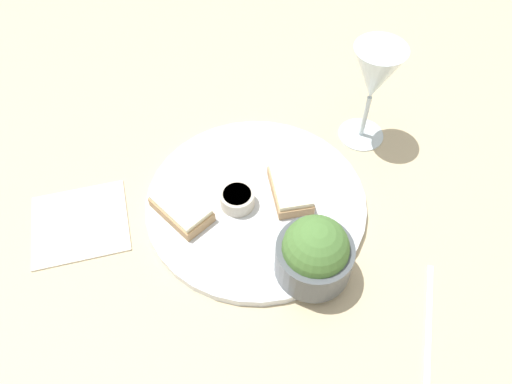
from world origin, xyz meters
TOP-DOWN VIEW (x-y plane):
  - ground_plane at (0.00, 0.00)m, footprint 4.00×4.00m
  - dinner_plate at (0.00, 0.00)m, footprint 0.34×0.34m
  - salad_bowl at (0.14, -0.03)m, footprint 0.10×0.10m
  - sauce_ramekin at (-0.02, -0.02)m, footprint 0.05×0.05m
  - cheese_toast_near at (0.03, 0.04)m, footprint 0.10×0.10m
  - cheese_toast_far at (-0.07, -0.09)m, footprint 0.09×0.06m
  - wine_glass at (0.03, 0.23)m, footprint 0.08×0.08m
  - napkin at (-0.17, -0.20)m, footprint 0.19×0.19m
  - fork at (0.30, 0.01)m, footprint 0.09×0.16m

SIDE VIEW (x-z plane):
  - ground_plane at x=0.00m, z-range 0.00..0.00m
  - napkin at x=-0.17m, z-range 0.00..0.01m
  - fork at x=0.30m, z-range 0.00..0.01m
  - dinner_plate at x=0.00m, z-range 0.00..0.01m
  - cheese_toast_near at x=0.03m, z-range 0.01..0.04m
  - cheese_toast_far at x=-0.07m, z-range 0.01..0.04m
  - sauce_ramekin at x=-0.02m, z-range 0.02..0.04m
  - salad_bowl at x=0.14m, z-range 0.01..0.11m
  - wine_glass at x=0.03m, z-range 0.04..0.22m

